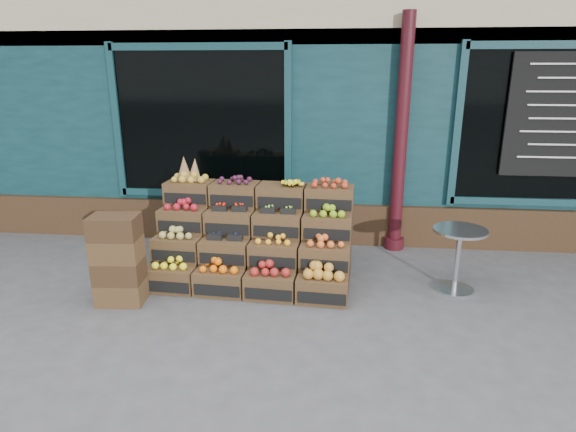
# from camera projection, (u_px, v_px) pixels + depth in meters

# --- Properties ---
(ground) EXTENTS (60.00, 60.00, 0.00)m
(ground) POSITION_uv_depth(u_px,v_px,m) (300.00, 311.00, 5.16)
(ground) COLOR #48484B
(ground) RESTS_ON ground
(shop_facade) EXTENTS (12.00, 6.24, 4.80)m
(shop_facade) POSITION_uv_depth(u_px,v_px,m) (322.00, 74.00, 9.31)
(shop_facade) COLOR #103238
(shop_facade) RESTS_ON ground
(crate_display) EXTENTS (2.40, 1.27, 1.46)m
(crate_display) POSITION_uv_depth(u_px,v_px,m) (254.00, 243.00, 5.87)
(crate_display) COLOR #48321C
(crate_display) RESTS_ON ground
(spare_crates) EXTENTS (0.53, 0.39, 1.01)m
(spare_crates) POSITION_uv_depth(u_px,v_px,m) (118.00, 260.00, 5.21)
(spare_crates) COLOR #48321C
(spare_crates) RESTS_ON ground
(bistro_table) EXTENTS (0.60, 0.60, 0.76)m
(bistro_table) POSITION_uv_depth(u_px,v_px,m) (458.00, 253.00, 5.50)
(bistro_table) COLOR #B3B5BA
(bistro_table) RESTS_ON ground
(shopkeeper) EXTENTS (0.77, 0.54, 2.01)m
(shopkeeper) POSITION_uv_depth(u_px,v_px,m) (206.00, 165.00, 7.77)
(shopkeeper) COLOR #154C22
(shopkeeper) RESTS_ON ground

